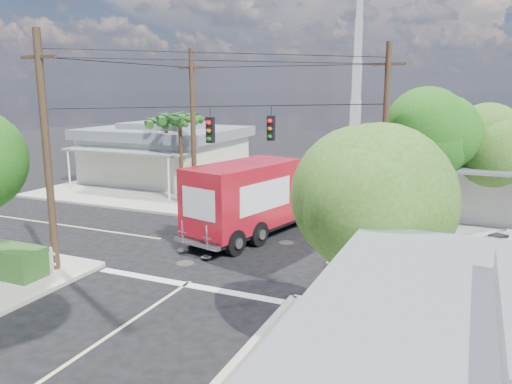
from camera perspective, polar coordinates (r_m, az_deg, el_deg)
The scene contains 14 objects.
ground at distance 21.94m, azimuth -2.11°, elevation -6.62°, with size 120.00×120.00×0.00m, color black.
sidewalk_ne at distance 30.44m, azimuth 26.42°, elevation -2.48°, with size 14.12×14.12×0.14m.
sidewalk_nw at distance 36.36m, azimuth -10.13°, elevation 0.75°, with size 14.12×14.12×0.14m.
road_markings at distance 20.69m, azimuth -3.90°, elevation -7.77°, with size 32.00×32.00×0.01m.
building_nw at distance 37.94m, azimuth -10.33°, elevation 4.49°, with size 10.80×10.20×4.30m.
radio_tower at distance 39.68m, azimuth 11.34°, elevation 9.72°, with size 0.80×0.80×17.00m.
tree_ne_front at distance 25.64m, azimuth 19.51°, elevation 6.29°, with size 4.21×4.14×6.66m.
tree_ne_back at distance 27.82m, azimuth 25.15°, elevation 5.03°, with size 3.77×3.66×5.82m.
tree_se at distance 12.02m, azimuth 13.01°, elevation -2.41°, with size 3.67×3.54×5.62m.
palm_nw_front at distance 31.09m, azimuth -8.71°, elevation 8.19°, with size 3.01×3.08×5.59m.
palm_nw_back at distance 33.46m, azimuth -10.23°, elevation 7.75°, with size 3.01×3.08×5.19m.
utility_poles at distance 23.07m, azimuth -4.02°, elevation 6.16°, with size 12.00×10.68×9.00m.
vending_boxes at distance 25.82m, azimuth 17.23°, elevation -2.72°, with size 1.90×0.50×1.10m.
delivery_truck at distance 23.56m, azimuth -0.27°, elevation -0.75°, with size 4.33×8.56×3.56m.
Camera 1 is at (9.09, -18.72, 6.93)m, focal length 35.00 mm.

